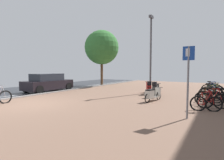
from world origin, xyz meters
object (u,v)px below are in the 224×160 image
bicycle_rack_00 (206,103)px  bicycle_rack_07 (214,91)px  bicycle_rack_02 (209,98)px  bicycle_rack_08 (212,89)px  bicycle_rack_04 (210,94)px  scooter_near (149,88)px  street_tree (102,48)px  lamp_post (151,50)px  bicycle_rack_03 (210,97)px  scooter_mid (155,89)px  bicycle_rack_05 (211,93)px  bicycle_rack_01 (213,101)px  scooter_far (152,95)px  parked_car_near (48,83)px  bicycle_rack_06 (214,92)px  parking_sign (188,75)px

bicycle_rack_00 → bicycle_rack_07: 5.27m
bicycle_rack_02 → bicycle_rack_08: (-0.04, 4.52, 0.01)m
bicycle_rack_04 → scooter_near: (-3.97, 0.80, 0.09)m
bicycle_rack_02 → street_tree: 12.59m
bicycle_rack_00 → bicycle_rack_02: (0.04, 1.51, 0.00)m
bicycle_rack_04 → bicycle_rack_08: bicycle_rack_04 is taller
bicycle_rack_00 → street_tree: (-10.53, 7.21, 3.78)m
bicycle_rack_02 → lamp_post: 5.65m
bicycle_rack_03 → scooter_mid: bearing=169.0°
bicycle_rack_00 → bicycle_rack_05: bearing=89.4°
bicycle_rack_00 → bicycle_rack_01: 0.79m
bicycle_rack_05 → scooter_far: bearing=-134.6°
parked_car_near → bicycle_rack_01: bearing=-0.7°
bicycle_rack_06 → lamp_post: (-4.19, -0.27, 2.86)m
bicycle_rack_04 → scooter_mid: 3.20m
bicycle_rack_01 → bicycle_rack_06: bearing=90.7°
bicycle_rack_03 → scooter_near: 4.27m
scooter_far → parking_sign: parking_sign is taller
bicycle_rack_06 → street_tree: size_ratio=0.21×
bicycle_rack_05 → street_tree: size_ratio=0.23×
bicycle_rack_02 → scooter_far: (-2.78, -0.55, 0.04)m
bicycle_rack_01 → bicycle_rack_03: bearing=97.9°
bicycle_rack_05 → scooter_mid: bearing=-164.6°
bicycle_rack_02 → bicycle_rack_06: 3.02m
bicycle_rack_05 → parked_car_near: (-11.49, -2.88, 0.32)m
bicycle_rack_01 → bicycle_rack_05: size_ratio=1.05×
parked_car_near → scooter_near: bearing=21.2°
bicycle_rack_03 → scooter_far: 3.07m
bicycle_rack_06 → scooter_far: bicycle_rack_06 is taller
bicycle_rack_04 → scooter_far: bicycle_rack_04 is taller
scooter_far → parking_sign: size_ratio=0.66×
bicycle_rack_03 → scooter_far: size_ratio=0.73×
bicycle_rack_04 → bicycle_rack_06: 1.52m
bicycle_rack_04 → bicycle_rack_05: (-0.00, 0.75, 0.00)m
scooter_far → parked_car_near: (-8.72, -0.07, 0.30)m
bicycle_rack_00 → parking_sign: bearing=-106.8°
bicycle_rack_05 → scooter_far: 3.94m
parked_car_near → bicycle_rack_02: bearing=3.1°
bicycle_rack_03 → bicycle_rack_05: 1.51m
bicycle_rack_08 → scooter_far: 5.76m
bicycle_rack_04 → scooter_mid: size_ratio=0.71×
bicycle_rack_03 → bicycle_rack_05: (-0.01, 1.51, 0.03)m
bicycle_rack_02 → scooter_near: bearing=149.9°
lamp_post → scooter_near: bearing=-83.0°
bicycle_rack_02 → scooter_mid: 3.49m
bicycle_rack_06 → parking_sign: bearing=-96.6°
bicycle_rack_07 → scooter_mid: scooter_mid is taller
lamp_post → bicycle_rack_07: bearing=13.8°
scooter_far → parked_car_near: bearing=-179.5°
bicycle_rack_00 → scooter_mid: size_ratio=0.69×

